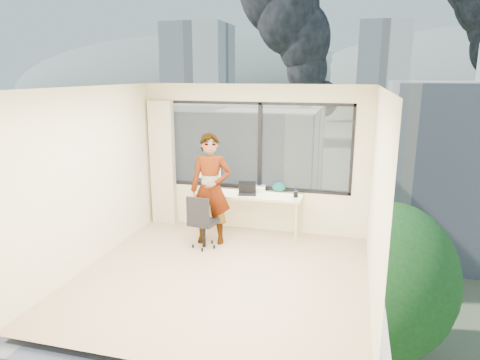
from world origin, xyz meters
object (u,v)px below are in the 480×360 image
(person, at_px, (211,189))
(handbag, at_px, (279,187))
(game_console, at_px, (256,188))
(laptop, at_px, (247,189))
(desk, at_px, (250,214))
(chair, at_px, (204,221))
(monitor, at_px, (210,175))

(person, height_order, handbag, person)
(game_console, bearing_deg, laptop, -114.50)
(desk, height_order, handbag, handbag)
(laptop, distance_m, handbag, 0.58)
(desk, xyz_separation_m, laptop, (-0.03, -0.06, 0.47))
(chair, relative_size, laptop, 2.83)
(monitor, distance_m, laptop, 0.77)
(game_console, height_order, laptop, laptop)
(chair, bearing_deg, game_console, 64.70)
(person, bearing_deg, laptop, 30.65)
(monitor, height_order, laptop, monitor)
(laptop, height_order, handbag, laptop)
(monitor, bearing_deg, handbag, 17.42)
(chair, relative_size, monitor, 1.75)
(handbag, bearing_deg, game_console, -172.72)
(chair, height_order, game_console, chair)
(chair, bearing_deg, desk, 60.27)
(chair, relative_size, person, 0.49)
(desk, distance_m, laptop, 0.48)
(chair, height_order, person, person)
(laptop, bearing_deg, game_console, 59.79)
(desk, relative_size, laptop, 5.62)
(desk, xyz_separation_m, monitor, (-0.76, 0.12, 0.63))
(person, relative_size, monitor, 3.56)
(game_console, distance_m, handbag, 0.41)
(person, xyz_separation_m, monitor, (-0.22, 0.62, 0.09))
(chair, distance_m, game_console, 1.21)
(chair, xyz_separation_m, monitor, (-0.17, 0.87, 0.56))
(game_console, bearing_deg, person, -137.01)
(laptop, xyz_separation_m, handbag, (0.50, 0.30, -0.01))
(person, height_order, laptop, person)
(person, relative_size, handbag, 7.74)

